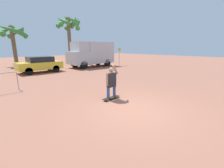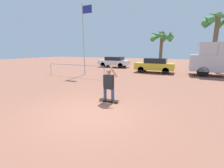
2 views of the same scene
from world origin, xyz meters
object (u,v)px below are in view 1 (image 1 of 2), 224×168
(camper_van, at_px, (92,53))
(street_sign, at_px, (119,54))
(skateboard, at_px, (111,98))
(parked_car_yellow, at_px, (40,64))
(palm_tree_near_van, at_px, (69,26))
(person_skateboarder, at_px, (111,81))
(palm_tree_center_background, at_px, (12,33))

(camper_van, relative_size, street_sign, 2.46)
(skateboard, bearing_deg, camper_van, 57.96)
(parked_car_yellow, distance_m, street_sign, 9.90)
(street_sign, bearing_deg, palm_tree_near_van, 124.30)
(skateboard, xyz_separation_m, parked_car_yellow, (0.31, 10.44, 0.73))
(skateboard, relative_size, camper_van, 0.16)
(person_skateboarder, distance_m, parked_car_yellow, 10.44)
(skateboard, relative_size, street_sign, 0.40)
(camper_van, bearing_deg, skateboard, -122.04)
(person_skateboarder, height_order, camper_van, camper_van)
(camper_van, height_order, palm_tree_near_van, palm_tree_near_van)
(parked_car_yellow, height_order, street_sign, street_sign)
(palm_tree_near_van, xyz_separation_m, street_sign, (4.00, -5.86, -3.75))
(parked_car_yellow, bearing_deg, person_skateboarder, -91.70)
(skateboard, distance_m, palm_tree_center_background, 18.52)
(camper_van, relative_size, palm_tree_center_background, 1.09)
(person_skateboarder, relative_size, parked_car_yellow, 0.39)
(parked_car_yellow, bearing_deg, skateboard, -91.70)
(camper_van, height_order, street_sign, camper_van)
(person_skateboarder, height_order, street_sign, street_sign)
(palm_tree_near_van, distance_m, palm_tree_center_background, 6.98)
(camper_van, distance_m, parked_car_yellow, 6.30)
(skateboard, height_order, palm_tree_near_van, palm_tree_near_van)
(parked_car_yellow, height_order, palm_tree_center_background, palm_tree_center_background)
(skateboard, bearing_deg, palm_tree_near_van, 67.92)
(skateboard, xyz_separation_m, palm_tree_near_van, (6.11, 15.06, 5.18))
(person_skateboarder, bearing_deg, palm_tree_center_background, 90.32)
(person_skateboarder, xyz_separation_m, palm_tree_near_van, (6.11, 15.06, 4.37))
(skateboard, height_order, street_sign, street_sign)
(parked_car_yellow, bearing_deg, camper_van, 0.26)
(camper_van, height_order, parked_car_yellow, camper_van)
(person_skateboarder, bearing_deg, camper_van, 57.96)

